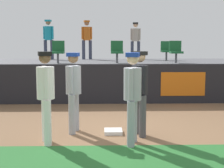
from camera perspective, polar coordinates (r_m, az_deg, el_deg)
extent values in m
plane|color=brown|center=(7.34, 2.44, -8.82)|extent=(60.00, 60.00, 0.00)
cube|color=white|center=(7.41, 0.22, -8.35)|extent=(0.40, 0.40, 0.08)
cylinder|color=white|center=(6.89, -11.62, -6.10)|extent=(0.16, 0.16, 0.91)
cylinder|color=white|center=(6.57, -11.28, -6.74)|extent=(0.16, 0.16, 0.91)
cylinder|color=white|center=(6.59, -11.62, 0.19)|extent=(0.44, 0.44, 0.64)
sphere|color=brown|center=(6.55, -11.73, 4.57)|extent=(0.24, 0.24, 0.24)
cube|color=black|center=(6.55, -11.75, 5.25)|extent=(0.31, 0.31, 0.08)
cylinder|color=white|center=(6.80, -11.83, 0.57)|extent=(0.09, 0.09, 0.60)
cylinder|color=white|center=(6.38, -11.41, 0.16)|extent=(0.09, 0.09, 0.60)
ellipsoid|color=brown|center=(6.85, -10.91, -1.57)|extent=(0.17, 0.23, 0.28)
cylinder|color=#9EA3AD|center=(7.59, -6.39, -4.86)|extent=(0.15, 0.15, 0.89)
cylinder|color=#9EA3AD|center=(7.29, -7.06, -5.37)|extent=(0.15, 0.15, 0.89)
cylinder|color=#9EA3AD|center=(7.32, -6.81, 0.72)|extent=(0.40, 0.40, 0.63)
sphere|color=#8C6647|center=(7.28, -6.86, 4.57)|extent=(0.23, 0.23, 0.23)
cube|color=#193899|center=(7.28, -6.87, 5.17)|extent=(0.29, 0.29, 0.08)
cylinder|color=#9EA3AD|center=(7.52, -6.38, 1.05)|extent=(0.09, 0.09, 0.59)
cylinder|color=#9EA3AD|center=(7.12, -7.26, 0.70)|extent=(0.09, 0.09, 0.59)
cylinder|color=#9EA3AD|center=(6.69, 3.81, -6.40)|extent=(0.15, 0.15, 0.91)
cylinder|color=#9EA3AD|center=(6.37, 3.35, -7.08)|extent=(0.15, 0.15, 0.91)
cylinder|color=#9EA3AD|center=(6.39, 3.64, 0.00)|extent=(0.42, 0.42, 0.64)
sphere|color=beige|center=(6.35, 3.67, 4.47)|extent=(0.24, 0.24, 0.24)
cube|color=#193899|center=(6.35, 3.68, 5.17)|extent=(0.30, 0.30, 0.08)
cylinder|color=#9EA3AD|center=(6.60, 3.93, 0.40)|extent=(0.09, 0.09, 0.60)
cylinder|color=#9EA3AD|center=(6.18, 3.33, -0.05)|extent=(0.09, 0.09, 0.60)
cylinder|color=#4C4C51|center=(7.33, 4.29, -5.19)|extent=(0.16, 0.16, 0.91)
cylinder|color=#4C4C51|center=(7.04, 5.40, -5.72)|extent=(0.16, 0.16, 0.91)
cylinder|color=black|center=(7.06, 4.90, 0.71)|extent=(0.44, 0.44, 0.64)
sphere|color=tan|center=(7.02, 4.94, 4.79)|extent=(0.24, 0.24, 0.24)
cube|color=black|center=(7.02, 4.95, 5.42)|extent=(0.32, 0.32, 0.08)
cylinder|color=black|center=(7.25, 4.20, 1.05)|extent=(0.09, 0.09, 0.60)
cylinder|color=black|center=(6.86, 5.65, 0.70)|extent=(0.09, 0.09, 0.60)
cube|color=black|center=(10.96, 1.06, 0.04)|extent=(18.00, 0.24, 1.34)
cube|color=orange|center=(11.16, 12.38, 0.00)|extent=(1.50, 0.02, 0.80)
cube|color=#59595E|center=(13.52, 0.56, 1.28)|extent=(18.00, 4.80, 1.29)
cylinder|color=#4C4C51|center=(12.37, -9.50, 4.57)|extent=(0.08, 0.08, 0.40)
cube|color=#19592D|center=(12.36, -9.52, 5.50)|extent=(0.46, 0.44, 0.08)
cube|color=#19592D|center=(12.55, -9.42, 6.62)|extent=(0.46, 0.06, 0.40)
cylinder|color=#4C4C51|center=(12.26, 0.89, 4.65)|extent=(0.08, 0.08, 0.40)
cube|color=#19592D|center=(12.26, 0.89, 5.58)|extent=(0.46, 0.44, 0.08)
cube|color=#19592D|center=(12.44, 0.85, 6.71)|extent=(0.46, 0.06, 0.40)
cylinder|color=#4C4C51|center=(12.56, 11.20, 4.57)|extent=(0.08, 0.08, 0.40)
cube|color=#19592D|center=(12.55, 11.23, 5.48)|extent=(0.46, 0.44, 0.08)
cube|color=#19592D|center=(12.74, 11.06, 6.59)|extent=(0.46, 0.06, 0.40)
cylinder|color=#4C4C51|center=(14.32, 9.55, 4.90)|extent=(0.08, 0.08, 0.40)
cube|color=#19592D|center=(14.31, 9.56, 5.70)|extent=(0.44, 0.44, 0.08)
cube|color=#19592D|center=(14.50, 9.44, 6.67)|extent=(0.44, 0.06, 0.40)
cylinder|color=#33384C|center=(15.28, -3.83, 6.02)|extent=(0.15, 0.15, 0.88)
cylinder|color=#33384C|center=(15.22, -5.02, 6.00)|extent=(0.15, 0.15, 0.88)
cylinder|color=#BF5919|center=(15.25, -4.46, 8.83)|extent=(0.41, 0.41, 0.62)
sphere|color=#8C6647|center=(15.27, -4.47, 10.66)|extent=(0.23, 0.23, 0.23)
cube|color=#BF5919|center=(15.28, -4.48, 10.94)|extent=(0.29, 0.29, 0.08)
cylinder|color=#BF5919|center=(15.29, -3.69, 8.91)|extent=(0.09, 0.09, 0.58)
cylinder|color=#BF5919|center=(15.21, -5.23, 8.91)|extent=(0.09, 0.09, 0.58)
cylinder|color=#33384C|center=(15.36, 4.70, 5.94)|extent=(0.14, 0.14, 0.84)
cylinder|color=#33384C|center=(15.39, 3.56, 5.95)|extent=(0.14, 0.14, 0.84)
cylinder|color=#A5998C|center=(15.37, 4.15, 8.61)|extent=(0.38, 0.38, 0.59)
sphere|color=tan|center=(15.39, 4.17, 10.34)|extent=(0.22, 0.22, 0.22)
cube|color=black|center=(15.40, 4.17, 10.60)|extent=(0.27, 0.27, 0.08)
cylinder|color=#A5998C|center=(15.36, 4.89, 8.68)|extent=(0.09, 0.09, 0.55)
cylinder|color=#A5998C|center=(15.39, 3.42, 8.69)|extent=(0.09, 0.09, 0.55)
cylinder|color=#33384C|center=(15.35, -10.51, 5.94)|extent=(0.15, 0.15, 0.89)
cylinder|color=#33384C|center=(15.48, -11.62, 5.92)|extent=(0.15, 0.15, 0.89)
cylinder|color=teal|center=(15.42, -11.13, 8.77)|extent=(0.42, 0.42, 0.63)
sphere|color=#8C6647|center=(15.44, -11.18, 10.59)|extent=(0.23, 0.23, 0.23)
cube|color=teal|center=(15.45, -11.19, 10.88)|extent=(0.30, 0.30, 0.08)
cylinder|color=teal|center=(15.34, -10.41, 8.87)|extent=(0.09, 0.09, 0.59)
cylinder|color=teal|center=(15.50, -11.85, 8.81)|extent=(0.09, 0.09, 0.59)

